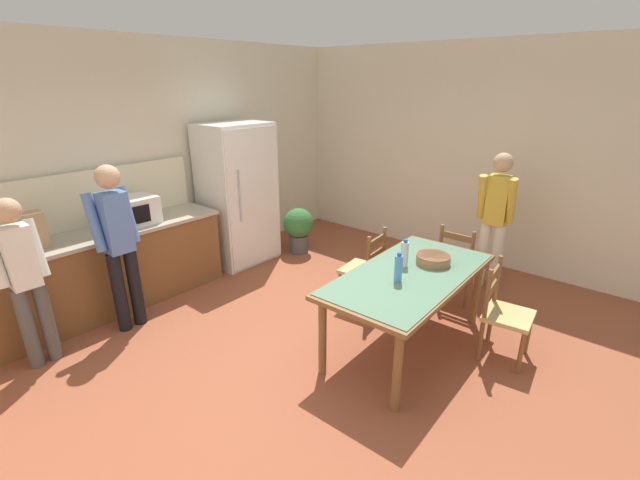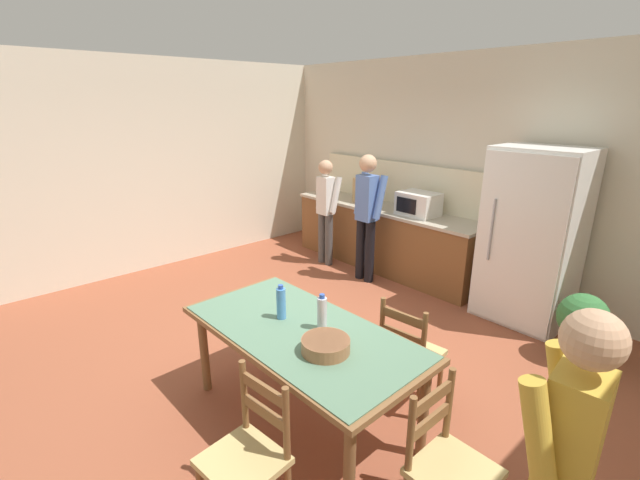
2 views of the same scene
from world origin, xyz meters
TOP-DOWN VIEW (x-y plane):
  - ground_plane at (0.00, 0.00)m, footprint 8.32×8.32m
  - wall_back at (0.00, 2.66)m, footprint 6.52×0.12m
  - wall_right at (3.26, 0.00)m, footprint 0.12×5.20m
  - kitchen_counter at (-0.99, 2.23)m, footprint 3.00×0.66m
  - counter_splashback at (-0.99, 2.54)m, footprint 2.96×0.03m
  - refrigerator at (1.05, 2.19)m, footprint 0.89×0.73m
  - microwave at (-0.42, 2.21)m, footprint 0.50×0.39m
  - paper_bag at (-1.41, 2.20)m, footprint 0.24×0.16m
  - dining_table at (0.68, -0.66)m, footprint 1.87×0.96m
  - bottle_near_centre at (0.45, -0.67)m, footprint 0.07×0.07m
  - bottle_off_centre at (0.77, -0.55)m, footprint 0.07×0.07m
  - serving_bowl at (1.01, -0.72)m, footprint 0.32×0.32m
  - chair_side_far_right at (1.08, 0.10)m, footprint 0.46×0.44m
  - chair_side_near_right at (1.11, -1.41)m, footprint 0.46×0.44m
  - chair_head_end at (1.90, -0.63)m, footprint 0.40×0.42m
  - person_at_sink at (-1.66, 1.71)m, footprint 0.39×0.27m
  - person_at_counter at (-0.84, 1.69)m, footprint 0.42×0.29m
  - person_by_table at (2.45, -0.79)m, footprint 0.31×0.44m
  - potted_plant at (1.78, 1.76)m, footprint 0.44×0.44m

SIDE VIEW (x-z plane):
  - ground_plane at x=0.00m, z-range 0.00..0.00m
  - potted_plant at x=1.78m, z-range 0.05..0.72m
  - chair_side_far_right at x=1.08m, z-range -0.01..0.90m
  - chair_side_near_right at x=1.11m, z-range -0.01..0.90m
  - chair_head_end at x=1.90m, z-range -0.01..0.90m
  - kitchen_counter at x=-0.99m, z-range 0.00..0.90m
  - dining_table at x=0.68m, z-range 0.30..1.08m
  - serving_bowl at x=1.01m, z-range 0.78..0.87m
  - person_at_sink at x=-1.66m, z-range 0.10..1.64m
  - bottle_near_centre at x=0.45m, z-range 0.76..1.03m
  - bottle_off_centre at x=0.77m, z-range 0.76..1.03m
  - person_by_table at x=2.45m, z-range 0.10..1.75m
  - refrigerator at x=1.05m, z-range 0.00..1.90m
  - person_at_counter at x=-0.84m, z-range 0.11..1.80m
  - microwave at x=-0.42m, z-range 0.90..1.20m
  - paper_bag at x=-1.41m, z-range 0.90..1.26m
  - counter_splashback at x=-0.99m, z-range 0.90..1.50m
  - wall_back at x=0.00m, z-range 0.00..2.90m
  - wall_right at x=3.26m, z-range 0.00..2.90m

